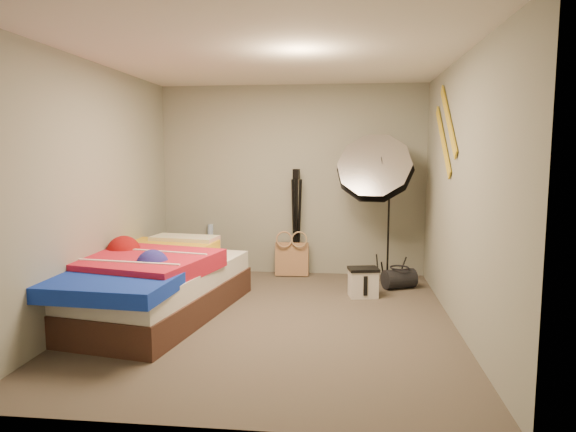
# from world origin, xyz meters

# --- Properties ---
(floor) EXTENTS (4.00, 4.00, 0.00)m
(floor) POSITION_xyz_m (0.00, 0.00, 0.00)
(floor) COLOR brown
(floor) RESTS_ON ground
(ceiling) EXTENTS (4.00, 4.00, 0.00)m
(ceiling) POSITION_xyz_m (0.00, 0.00, 2.50)
(ceiling) COLOR silver
(ceiling) RESTS_ON wall_back
(wall_back) EXTENTS (3.50, 0.00, 3.50)m
(wall_back) POSITION_xyz_m (0.00, 2.00, 1.25)
(wall_back) COLOR gray
(wall_back) RESTS_ON floor
(wall_front) EXTENTS (3.50, 0.00, 3.50)m
(wall_front) POSITION_xyz_m (0.00, -2.00, 1.25)
(wall_front) COLOR gray
(wall_front) RESTS_ON floor
(wall_left) EXTENTS (0.00, 4.00, 4.00)m
(wall_left) POSITION_xyz_m (-1.75, 0.00, 1.25)
(wall_left) COLOR gray
(wall_left) RESTS_ON floor
(wall_right) EXTENTS (0.00, 4.00, 4.00)m
(wall_right) POSITION_xyz_m (1.75, 0.00, 1.25)
(wall_right) COLOR gray
(wall_right) RESTS_ON floor
(tote_bag) EXTENTS (0.45, 0.21, 0.45)m
(tote_bag) POSITION_xyz_m (0.02, 1.84, 0.22)
(tote_bag) COLOR tan
(tote_bag) RESTS_ON floor
(wrapping_roll) EXTENTS (0.10, 0.20, 0.66)m
(wrapping_roll) POSITION_xyz_m (-1.10, 1.90, 0.33)
(wrapping_roll) COLOR #4876C3
(wrapping_roll) RESTS_ON floor
(camera_case) EXTENTS (0.34, 0.27, 0.31)m
(camera_case) POSITION_xyz_m (0.92, 0.92, 0.15)
(camera_case) COLOR silver
(camera_case) RESTS_ON floor
(duffel_bag) EXTENTS (0.44, 0.37, 0.23)m
(duffel_bag) POSITION_xyz_m (1.36, 1.32, 0.12)
(duffel_bag) COLOR black
(duffel_bag) RESTS_ON floor
(wall_stripe_upper) EXTENTS (0.02, 0.91, 0.78)m
(wall_stripe_upper) POSITION_xyz_m (1.73, 0.60, 1.95)
(wall_stripe_upper) COLOR gold
(wall_stripe_upper) RESTS_ON wall_right
(wall_stripe_lower) EXTENTS (0.02, 0.91, 0.78)m
(wall_stripe_lower) POSITION_xyz_m (1.73, 0.85, 1.75)
(wall_stripe_lower) COLOR gold
(wall_stripe_lower) RESTS_ON wall_right
(bed) EXTENTS (1.89, 2.53, 0.64)m
(bed) POSITION_xyz_m (-1.33, 0.07, 0.32)
(bed) COLOR #44281E
(bed) RESTS_ON floor
(photo_umbrella) EXTENTS (1.21, 0.95, 1.96)m
(photo_umbrella) POSITION_xyz_m (1.06, 1.50, 1.40)
(photo_umbrella) COLOR black
(photo_umbrella) RESTS_ON floor
(camera_tripod) EXTENTS (0.09, 0.09, 1.41)m
(camera_tripod) POSITION_xyz_m (0.07, 1.86, 0.81)
(camera_tripod) COLOR black
(camera_tripod) RESTS_ON floor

